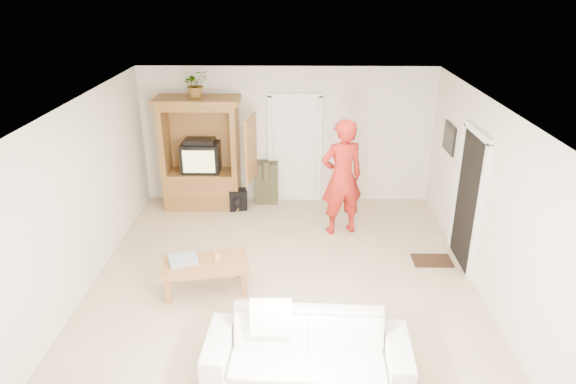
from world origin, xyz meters
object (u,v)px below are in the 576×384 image
object	(u,v)px
man	(342,178)
sofa	(307,349)
armoire	(203,161)
coffee_table	(205,266)

from	to	relation	value
man	sofa	world-z (taller)	man
armoire	coffee_table	bearing A→B (deg)	-80.20
man	armoire	bearing A→B (deg)	-39.90
armoire	man	xyz separation A→B (m)	(2.52, -1.07, 0.09)
armoire	coffee_table	xyz separation A→B (m)	(0.50, -2.90, -0.53)
man	coffee_table	size ratio (longest dim) A/B	1.58
man	coffee_table	distance (m)	2.79
sofa	coffee_table	bearing A→B (deg)	133.06
coffee_table	sofa	bearing A→B (deg)	-60.19
armoire	man	size ratio (longest dim) A/B	1.05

